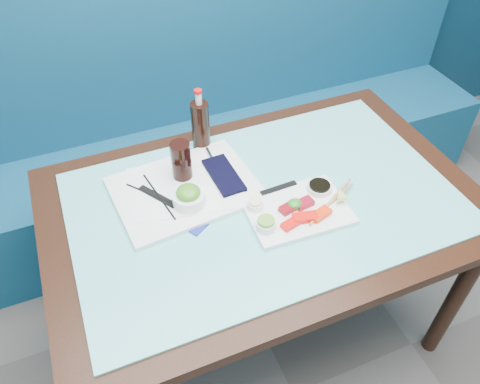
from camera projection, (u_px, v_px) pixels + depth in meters
name	position (u px, v px, depth m)	size (l,w,h in m)	color
booth_bench	(192.00, 144.00, 2.33)	(3.00, 0.56, 1.17)	navy
dining_table	(263.00, 219.00, 1.57)	(1.40, 0.90, 0.75)	black
glass_top	(264.00, 200.00, 1.51)	(1.22, 0.76, 0.01)	#67CECC
sashimi_plate	(297.00, 210.00, 1.46)	(0.31, 0.22, 0.02)	white
salmon_left	(291.00, 224.00, 1.40)	(0.06, 0.03, 0.02)	red
salmon_mid	(305.00, 217.00, 1.42)	(0.07, 0.04, 0.02)	#F61309
salmon_right	(320.00, 214.00, 1.43)	(0.07, 0.03, 0.02)	#FF330A
tuna_left	(288.00, 208.00, 1.45)	(0.05, 0.03, 0.02)	maroon
tuna_right	(304.00, 203.00, 1.46)	(0.06, 0.04, 0.02)	maroon
seaweed_garnish	(295.00, 204.00, 1.45)	(0.05, 0.04, 0.03)	#267B1C
ramekin_wasabi	(266.00, 225.00, 1.39)	(0.06, 0.06, 0.03)	white
wasabi_fill	(266.00, 221.00, 1.38)	(0.05, 0.05, 0.01)	#6FA735
ramekin_ginger	(255.00, 205.00, 1.45)	(0.05, 0.05, 0.02)	white
ginger_fill	(255.00, 202.00, 1.44)	(0.04, 0.04, 0.01)	#FDE5D0
soy_dish	(319.00, 188.00, 1.51)	(0.08, 0.08, 0.02)	silver
soy_fill	(320.00, 185.00, 1.51)	(0.07, 0.07, 0.01)	black
lemon_wedge	(344.00, 197.00, 1.46)	(0.05, 0.05, 0.04)	#F5FF78
chopstick_sleeve	(279.00, 188.00, 1.52)	(0.13, 0.02, 0.00)	black
wooden_chopstick_a	(331.00, 201.00, 1.48)	(0.01, 0.01, 0.25)	tan
wooden_chopstick_b	(333.00, 201.00, 1.48)	(0.01, 0.01, 0.21)	#A77C4E
serving_tray	(185.00, 189.00, 1.53)	(0.45, 0.34, 0.02)	white
paper_placemat	(185.00, 187.00, 1.53)	(0.37, 0.26, 0.00)	white
seaweed_bowl	(189.00, 199.00, 1.46)	(0.10, 0.10, 0.04)	white
seaweed_salad	(188.00, 192.00, 1.44)	(0.08, 0.08, 0.04)	#418B20
cola_glass	(181.00, 161.00, 1.52)	(0.07, 0.07, 0.14)	black
navy_pouch	(224.00, 175.00, 1.56)	(0.08, 0.19, 0.01)	black
fork	(211.00, 157.00, 1.63)	(0.01, 0.01, 0.10)	silver
black_chopstick_a	(156.00, 197.00, 1.49)	(0.01, 0.01, 0.24)	black
black_chopstick_b	(159.00, 196.00, 1.49)	(0.01, 0.01, 0.24)	black
tray_sleeve	(158.00, 197.00, 1.49)	(0.03, 0.15, 0.00)	black
cola_bottle_body	(200.00, 126.00, 1.64)	(0.06, 0.06, 0.18)	black
cola_bottle_neck	(199.00, 98.00, 1.57)	(0.02, 0.02, 0.04)	white
cola_bottle_cap	(198.00, 91.00, 1.55)	(0.03, 0.03, 0.01)	red
blue_napkin	(194.00, 214.00, 1.46)	(0.13, 0.13, 0.01)	navy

